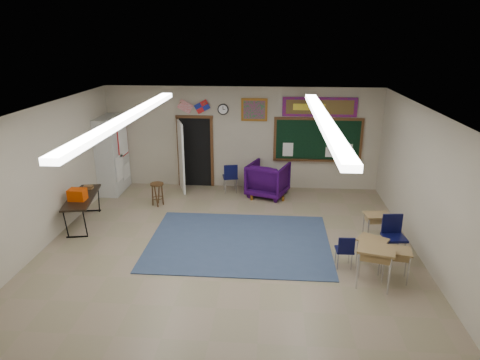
# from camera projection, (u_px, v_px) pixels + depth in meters

# --- Properties ---
(floor) EXTENTS (9.00, 9.00, 0.00)m
(floor) POSITION_uv_depth(u_px,v_px,m) (226.00, 260.00, 8.81)
(floor) COLOR #84725B
(floor) RESTS_ON ground
(back_wall) EXTENTS (8.00, 0.04, 3.00)m
(back_wall) POSITION_uv_depth(u_px,v_px,m) (242.00, 138.00, 12.57)
(back_wall) COLOR #B3A791
(back_wall) RESTS_ON floor
(front_wall) EXTENTS (8.00, 0.04, 3.00)m
(front_wall) POSITION_uv_depth(u_px,v_px,m) (174.00, 355.00, 4.08)
(front_wall) COLOR #B3A791
(front_wall) RESTS_ON floor
(left_wall) EXTENTS (0.04, 9.00, 3.00)m
(left_wall) POSITION_uv_depth(u_px,v_px,m) (28.00, 186.00, 8.61)
(left_wall) COLOR #B3A791
(left_wall) RESTS_ON floor
(right_wall) EXTENTS (0.04, 9.00, 3.00)m
(right_wall) POSITION_uv_depth(u_px,v_px,m) (437.00, 197.00, 8.03)
(right_wall) COLOR #B3A791
(right_wall) RESTS_ON floor
(ceiling) EXTENTS (8.00, 9.00, 0.04)m
(ceiling) POSITION_uv_depth(u_px,v_px,m) (225.00, 115.00, 7.83)
(ceiling) COLOR silver
(ceiling) RESTS_ON back_wall
(area_rug) EXTENTS (4.00, 3.00, 0.02)m
(area_rug) POSITION_uv_depth(u_px,v_px,m) (239.00, 242.00, 9.54)
(area_rug) COLOR #303F5B
(area_rug) RESTS_ON floor
(fluorescent_strips) EXTENTS (3.86, 6.00, 0.10)m
(fluorescent_strips) POSITION_uv_depth(u_px,v_px,m) (225.00, 118.00, 7.85)
(fluorescent_strips) COLOR white
(fluorescent_strips) RESTS_ON ceiling
(doorway) EXTENTS (1.10, 0.89, 2.16)m
(doorway) POSITION_uv_depth(u_px,v_px,m) (191.00, 153.00, 12.68)
(doorway) COLOR black
(doorway) RESTS_ON back_wall
(chalkboard) EXTENTS (2.55, 0.14, 1.30)m
(chalkboard) POSITION_uv_depth(u_px,v_px,m) (318.00, 141.00, 12.38)
(chalkboard) COLOR #4E2D16
(chalkboard) RESTS_ON back_wall
(bulletin_board) EXTENTS (2.10, 0.05, 0.55)m
(bulletin_board) POSITION_uv_depth(u_px,v_px,m) (320.00, 107.00, 12.07)
(bulletin_board) COLOR red
(bulletin_board) RESTS_ON back_wall
(framed_art_print) EXTENTS (0.75, 0.05, 0.65)m
(framed_art_print) POSITION_uv_depth(u_px,v_px,m) (254.00, 110.00, 12.23)
(framed_art_print) COLOR #955B1C
(framed_art_print) RESTS_ON back_wall
(wall_clock) EXTENTS (0.32, 0.05, 0.32)m
(wall_clock) POSITION_uv_depth(u_px,v_px,m) (223.00, 109.00, 12.30)
(wall_clock) COLOR black
(wall_clock) RESTS_ON back_wall
(wall_flags) EXTENTS (1.16, 0.06, 0.70)m
(wall_flags) POSITION_uv_depth(u_px,v_px,m) (194.00, 105.00, 12.29)
(wall_flags) COLOR red
(wall_flags) RESTS_ON back_wall
(storage_cabinet) EXTENTS (0.59, 1.25, 2.20)m
(storage_cabinet) POSITION_uv_depth(u_px,v_px,m) (113.00, 155.00, 12.35)
(storage_cabinet) COLOR #B3B3AE
(storage_cabinet) RESTS_ON floor
(wingback_armchair) EXTENTS (1.33, 1.35, 0.96)m
(wingback_armchair) POSITION_uv_depth(u_px,v_px,m) (268.00, 179.00, 12.17)
(wingback_armchair) COLOR #220537
(wingback_armchair) RESTS_ON floor
(student_chair_reading) EXTENTS (0.52, 0.52, 0.87)m
(student_chair_reading) POSITION_uv_depth(u_px,v_px,m) (230.00, 178.00, 12.47)
(student_chair_reading) COLOR black
(student_chair_reading) RESTS_ON floor
(student_chair_desk_a) EXTENTS (0.36, 0.36, 0.71)m
(student_chair_desk_a) POSITION_uv_depth(u_px,v_px,m) (344.00, 251.00, 8.43)
(student_chair_desk_a) COLOR black
(student_chair_desk_a) RESTS_ON floor
(student_chair_desk_b) EXTENTS (0.50, 0.50, 0.91)m
(student_chair_desk_b) POSITION_uv_depth(u_px,v_px,m) (394.00, 239.00, 8.70)
(student_chair_desk_b) COLOR black
(student_chair_desk_b) RESTS_ON floor
(student_desk_front_left) EXTENTS (0.67, 0.63, 0.65)m
(student_desk_front_left) POSITION_uv_depth(u_px,v_px,m) (371.00, 252.00, 8.36)
(student_desk_front_left) COLOR olive
(student_desk_front_left) RESTS_ON floor
(student_desk_front_right) EXTENTS (0.59, 0.47, 0.65)m
(student_desk_front_right) POSITION_uv_depth(u_px,v_px,m) (376.00, 226.00, 9.47)
(student_desk_front_right) COLOR olive
(student_desk_front_right) RESTS_ON floor
(student_desk_back_left) EXTENTS (0.75, 0.64, 0.78)m
(student_desk_back_left) POSITION_uv_depth(u_px,v_px,m) (375.00, 265.00, 7.75)
(student_desk_back_left) COLOR olive
(student_desk_back_left) RESTS_ON floor
(student_desk_back_right) EXTENTS (0.58, 0.47, 0.63)m
(student_desk_back_right) POSITION_uv_depth(u_px,v_px,m) (395.00, 263.00, 7.98)
(student_desk_back_right) COLOR olive
(student_desk_back_right) RESTS_ON floor
(folding_table) EXTENTS (0.89, 1.81, 0.98)m
(folding_table) POSITION_uv_depth(u_px,v_px,m) (83.00, 209.00, 10.35)
(folding_table) COLOR black
(folding_table) RESTS_ON floor
(wooden_stool) EXTENTS (0.36, 0.36, 0.63)m
(wooden_stool) POSITION_uv_depth(u_px,v_px,m) (157.00, 194.00, 11.51)
(wooden_stool) COLOR #442814
(wooden_stool) RESTS_ON floor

